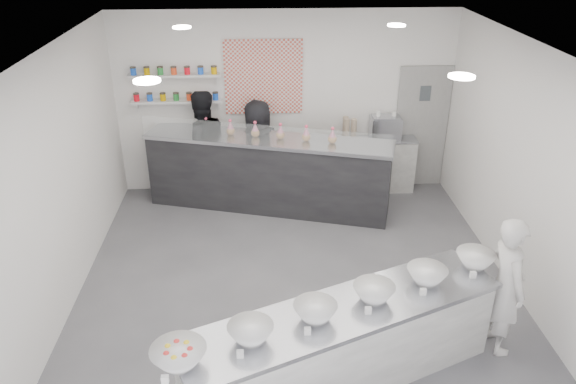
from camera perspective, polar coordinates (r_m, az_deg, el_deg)
The scene contains 26 objects.
floor at distance 7.29m, azimuth 0.89°, elevation -9.63°, with size 6.00×6.00×0.00m, color #515156.
ceiling at distance 6.04m, azimuth 1.09°, elevation 14.08°, with size 6.00×6.00×0.00m, color white.
back_wall at distance 9.32m, azimuth -0.28°, elevation 8.98°, with size 5.50×5.50×0.00m, color white.
left_wall at distance 6.92m, azimuth -22.40°, elevation 0.51°, with size 6.00×6.00×0.00m, color white.
right_wall at distance 7.24m, azimuth 23.26°, elevation 1.49°, with size 6.00×6.00×0.00m, color white.
back_door at distance 9.81m, azimuth 13.37°, elevation 6.39°, with size 0.88×0.04×2.10m, color gray.
pattern_panel at distance 9.16m, azimuth -2.51°, elevation 11.58°, with size 1.25×0.03×1.20m, color #C44735.
jar_shelf_lower at distance 9.28m, azimuth -11.24°, elevation 9.05°, with size 1.45×0.22×0.04m, color silver.
jar_shelf_upper at distance 9.17m, azimuth -11.47°, elevation 11.55°, with size 1.45×0.22×0.04m, color silver.
preserve_jars at distance 9.18m, azimuth -11.41°, elevation 10.68°, with size 1.45×0.10×0.56m, color #FC0D1F, non-canonical shape.
downlight_0 at distance 5.15m, azimuth -14.14°, elevation 10.91°, with size 0.24×0.24×0.02m, color white.
downlight_1 at distance 5.37m, azimuth 17.23°, elevation 11.15°, with size 0.24×0.24×0.02m, color white.
downlight_2 at distance 7.66m, azimuth -10.73°, elevation 16.13°, with size 0.24×0.24×0.02m, color white.
downlight_3 at distance 7.81m, azimuth 10.97°, elevation 16.30°, with size 0.24×0.24×0.02m, color white.
prep_counter at distance 5.78m, azimuth 5.59°, elevation -15.30°, with size 3.32×0.75×0.90m, color #9D9D99.
back_bar at distance 8.91m, azimuth -2.00°, elevation 1.90°, with size 3.87×0.71×1.20m, color black.
sneeze_guard at distance 8.31m, azimuth -2.67°, elevation 5.75°, with size 3.81×0.02×0.33m, color white.
espresso_ledge at distance 9.67m, azimuth 9.02°, elevation 2.77°, with size 1.26×0.40×0.93m, color #9D9D99.
espresso_machine at distance 9.45m, azimuth 9.84°, elevation 6.42°, with size 0.49×0.34×0.38m, color #93969E.
cup_stacks at distance 9.34m, azimuth 6.27°, elevation 6.41°, with size 0.24×0.24×0.38m, color gray, non-canonical shape.
prep_bowls at distance 5.44m, azimuth 5.83°, elevation -11.09°, with size 3.66×0.51×0.17m, color white, non-canonical shape.
label_cards at distance 5.08m, azimuth 4.17°, elevation -14.94°, with size 3.31×0.04×0.07m, color white, non-canonical shape.
cookie_bags at distance 8.63m, azimuth -2.07°, elevation 6.29°, with size 2.13×0.13×0.25m, color #D06D91, non-canonical shape.
woman_prep at distance 6.39m, azimuth 21.25°, elevation -8.83°, with size 0.58×0.38×1.58m, color silver.
staff_left at distance 9.17m, azimuth -8.74°, elevation 4.57°, with size 0.90×0.70×1.85m, color black.
staff_right at distance 9.16m, azimuth -3.03°, elevation 4.22°, with size 0.82×0.53×1.67m, color black.
Camera 1 is at (-0.42, -5.88, 4.28)m, focal length 35.00 mm.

